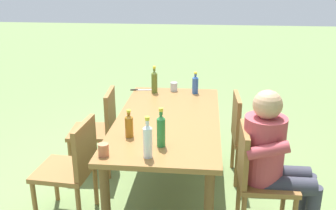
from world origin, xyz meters
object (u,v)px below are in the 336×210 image
at_px(bottle_clear, 148,140).
at_px(cup_terracotta, 103,150).
at_px(chair_far_right, 257,174).
at_px(chair_near_right, 73,165).
at_px(table_knife, 140,90).
at_px(cup_steel, 174,87).
at_px(backpack_by_far_side, 192,121).
at_px(bottle_amber, 129,125).
at_px(bottle_olive, 154,81).
at_px(bottle_blue, 195,84).
at_px(dining_table, 168,127).
at_px(person_in_white_shirt, 273,155).
at_px(chair_near_left, 99,127).
at_px(chair_far_left, 248,133).
at_px(bottle_green, 161,130).

bearing_deg(bottle_clear, cup_terracotta, -88.22).
bearing_deg(cup_terracotta, chair_far_right, 107.81).
bearing_deg(chair_near_right, table_knife, 163.05).
bearing_deg(chair_near_right, cup_steel, 148.75).
relative_size(cup_steel, backpack_by_far_side, 0.23).
height_order(cup_terracotta, table_knife, cup_terracotta).
distance_m(chair_near_right, bottle_clear, 0.87).
bearing_deg(bottle_amber, cup_terracotta, -19.27).
xyz_separation_m(bottle_olive, bottle_blue, (-0.02, 0.43, -0.02)).
relative_size(dining_table, bottle_clear, 5.97).
bearing_deg(person_in_white_shirt, chair_far_right, -89.57).
height_order(chair_far_right, chair_near_right, same).
relative_size(chair_far_right, chair_near_left, 1.00).
xyz_separation_m(chair_near_right, bottle_amber, (0.02, 0.49, 0.38)).
distance_m(chair_near_left, backpack_by_far_side, 1.36).
distance_m(dining_table, cup_steel, 0.81).
distance_m(chair_far_right, cup_steel, 1.46).
distance_m(chair_far_left, chair_near_right, 1.70).
distance_m(chair_near_right, cup_steel, 1.45).
distance_m(dining_table, bottle_green, 0.61).
bearing_deg(bottle_olive, backpack_by_far_side, 150.40).
height_order(person_in_white_shirt, bottle_blue, person_in_white_shirt).
height_order(chair_near_left, backpack_by_far_side, chair_near_left).
xyz_separation_m(person_in_white_shirt, bottle_blue, (-1.14, -0.65, 0.22)).
distance_m(bottle_amber, cup_terracotta, 0.36).
distance_m(chair_far_right, table_knife, 1.67).
distance_m(bottle_clear, bottle_amber, 0.38).
distance_m(dining_table, bottle_blue, 0.79).
bearing_deg(bottle_blue, bottle_clear, -10.51).
bearing_deg(cup_terracotta, chair_near_left, -162.36).
bearing_deg(chair_near_left, dining_table, 61.40).
relative_size(chair_far_right, person_in_white_shirt, 0.74).
relative_size(bottle_blue, cup_steel, 2.47).
xyz_separation_m(bottle_clear, bottle_blue, (-1.49, 0.28, -0.03)).
relative_size(chair_near_left, backpack_by_far_side, 2.10).
bearing_deg(chair_far_right, backpack_by_far_side, -161.74).
xyz_separation_m(chair_near_left, bottle_blue, (-0.33, 0.96, 0.39)).
relative_size(chair_far_right, chair_near_right, 1.00).
height_order(chair_far_left, cup_steel, same).
xyz_separation_m(person_in_white_shirt, bottle_amber, (0.03, -1.12, 0.22)).
relative_size(chair_near_right, cup_terracotta, 9.74).
bearing_deg(bottle_blue, table_knife, -94.26).
bearing_deg(chair_near_right, bottle_olive, 154.67).
bearing_deg(cup_terracotta, person_in_white_shirt, 106.36).
bearing_deg(bottle_blue, cup_terracotta, -21.44).
relative_size(chair_near_left, cup_steel, 9.30).
height_order(dining_table, chair_far_left, chair_far_left).
bearing_deg(chair_far_right, person_in_white_shirt, 90.43).
height_order(person_in_white_shirt, table_knife, person_in_white_shirt).
relative_size(chair_near_right, bottle_olive, 3.02).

